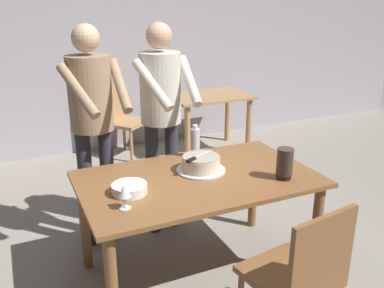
# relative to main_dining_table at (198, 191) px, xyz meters

# --- Properties ---
(ground_plane) EXTENTS (14.00, 14.00, 0.00)m
(ground_plane) POSITION_rel_main_dining_table_xyz_m (0.00, 0.00, -0.64)
(ground_plane) COLOR gray
(back_wall) EXTENTS (10.00, 0.12, 2.70)m
(back_wall) POSITION_rel_main_dining_table_xyz_m (0.00, 2.95, 0.71)
(back_wall) COLOR #ADA8B2
(back_wall) RESTS_ON ground_plane
(main_dining_table) EXTENTS (1.57, 0.94, 0.75)m
(main_dining_table) POSITION_rel_main_dining_table_xyz_m (0.00, 0.00, 0.00)
(main_dining_table) COLOR brown
(main_dining_table) RESTS_ON ground_plane
(cake_on_platter) EXTENTS (0.34, 0.34, 0.11)m
(cake_on_platter) POSITION_rel_main_dining_table_xyz_m (0.06, 0.09, 0.16)
(cake_on_platter) COLOR silver
(cake_on_platter) RESTS_ON main_dining_table
(cake_knife) EXTENTS (0.25, 0.14, 0.02)m
(cake_knife) POSITION_rel_main_dining_table_xyz_m (-0.00, 0.05, 0.22)
(cake_knife) COLOR silver
(cake_knife) RESTS_ON cake_on_platter
(plate_stack) EXTENTS (0.22, 0.22, 0.06)m
(plate_stack) POSITION_rel_main_dining_table_xyz_m (-0.49, -0.05, 0.14)
(plate_stack) COLOR white
(plate_stack) RESTS_ON main_dining_table
(wine_glass_near) EXTENTS (0.08, 0.08, 0.14)m
(wine_glass_near) POSITION_rel_main_dining_table_xyz_m (-0.57, -0.23, 0.21)
(wine_glass_near) COLOR silver
(wine_glass_near) RESTS_ON main_dining_table
(water_bottle) EXTENTS (0.07, 0.07, 0.25)m
(water_bottle) POSITION_rel_main_dining_table_xyz_m (0.14, 0.36, 0.22)
(water_bottle) COLOR silver
(water_bottle) RESTS_ON main_dining_table
(hurricane_lamp) EXTENTS (0.11, 0.11, 0.21)m
(hurricane_lamp) POSITION_rel_main_dining_table_xyz_m (0.51, -0.26, 0.21)
(hurricane_lamp) COLOR black
(hurricane_lamp) RESTS_ON main_dining_table
(person_cutting_cake) EXTENTS (0.46, 0.57, 1.72)m
(person_cutting_cake) POSITION_rel_main_dining_table_xyz_m (0.00, 0.68, 0.43)
(person_cutting_cake) COLOR #2D2D38
(person_cutting_cake) RESTS_ON ground_plane
(person_standing_beside) EXTENTS (0.46, 0.57, 1.72)m
(person_standing_beside) POSITION_rel_main_dining_table_xyz_m (-0.53, 0.71, 0.43)
(person_standing_beside) COLOR #2D2D38
(person_standing_beside) RESTS_ON ground_plane
(chair_near_side) EXTENTS (0.50, 0.50, 0.90)m
(chair_near_side) POSITION_rel_main_dining_table_xyz_m (0.20, -0.85, -0.15)
(chair_near_side) COLOR brown
(chair_near_side) RESTS_ON ground_plane
(background_table) EXTENTS (1.00, 0.70, 0.74)m
(background_table) POSITION_rel_main_dining_table_xyz_m (1.22, 2.25, -0.07)
(background_table) COLOR tan
(background_table) RESTS_ON ground_plane
(background_chair_0) EXTENTS (0.62, 0.62, 0.90)m
(background_chair_0) POSITION_rel_main_dining_table_xyz_m (0.17, 2.58, -0.15)
(background_chair_0) COLOR tan
(background_chair_0) RESTS_ON ground_plane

